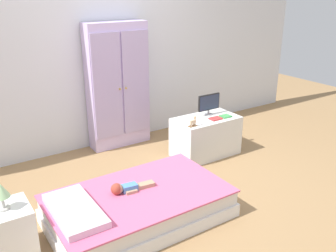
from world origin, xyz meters
The scene contains 13 objects.
ground_plane centered at (0.00, 0.00, -0.01)m, with size 10.00×10.00×0.02m, color #99754C.
back_wall centered at (0.00, 1.57, 1.35)m, with size 6.40×0.05×2.70m, color silver.
bed centered at (-0.46, -0.15, 0.13)m, with size 1.52×0.90×0.26m.
pillow centered at (-1.02, -0.15, 0.29)m, with size 0.32×0.65×0.06m, color silver.
doll centered at (-0.55, -0.08, 0.30)m, with size 0.39×0.14×0.10m.
nightstand centered at (-1.49, -0.04, 0.20)m, with size 0.34×0.34×0.41m, color white.
table_lamp centered at (-1.49, -0.04, 0.55)m, with size 0.12×0.12×0.21m.
wardrobe centered at (0.14, 1.41, 0.76)m, with size 0.75×0.27×1.52m.
tv_stand centered at (0.84, 0.56, 0.23)m, with size 0.76×0.43×0.47m, color silver.
tv_monitor centered at (0.94, 0.64, 0.61)m, with size 0.30×0.10×0.25m.
rocking_horse_toy centered at (0.55, 0.43, 0.52)m, with size 0.10×0.04×0.12m.
book_red centered at (0.90, 0.47, 0.47)m, with size 0.14×0.10×0.02m, color #CC3838.
book_green centered at (1.05, 0.47, 0.47)m, with size 0.12×0.10×0.02m, color #429E51.
Camera 1 is at (-1.76, -2.59, 1.91)m, focal length 39.73 mm.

